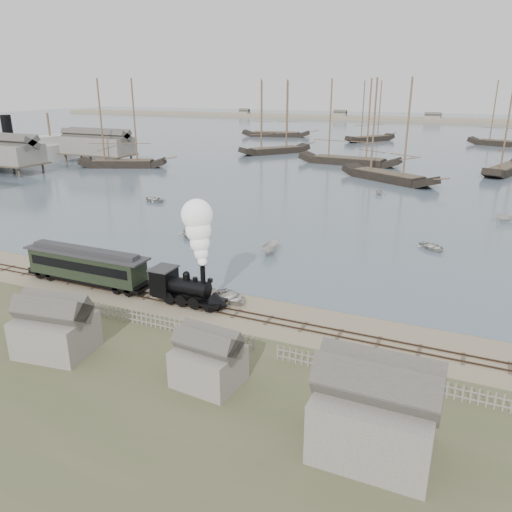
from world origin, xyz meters
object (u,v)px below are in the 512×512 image
at_px(passenger_coach, 87,265).
at_px(beached_dinghy, 232,297).
at_px(locomotive, 195,261).
at_px(steamship, 9,140).

xyz_separation_m(passenger_coach, beached_dinghy, (14.47, 2.24, -1.67)).
height_order(locomotive, steamship, steamship).
relative_size(locomotive, passenger_coach, 0.69).
relative_size(locomotive, beached_dinghy, 2.45).
height_order(locomotive, passenger_coach, locomotive).
distance_m(locomotive, passenger_coach, 12.34).
height_order(beached_dinghy, steamship, steamship).
relative_size(locomotive, steamship, 0.17).
distance_m(passenger_coach, steamship, 89.96).
height_order(passenger_coach, steamship, steamship).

